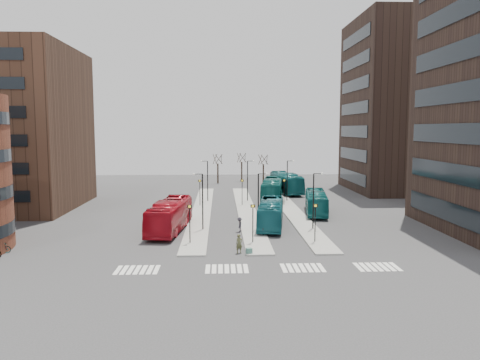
{
  "coord_description": "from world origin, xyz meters",
  "views": [
    {
      "loc": [
        -1.46,
        -31.79,
        10.96
      ],
      "look_at": [
        0.81,
        22.45,
        5.0
      ],
      "focal_mm": 35.0,
      "sensor_mm": 36.0,
      "label": 1
    }
  ],
  "objects_px": {
    "teal_bus_a": "(271,213)",
    "traveller": "(239,244)",
    "commuter_b": "(264,229)",
    "red_bus": "(170,215)",
    "commuter_c": "(240,225)",
    "bicycle_far": "(0,248)",
    "teal_bus_d": "(286,183)",
    "commuter_a": "(175,224)",
    "teal_bus_b": "(272,189)",
    "suitcase": "(249,252)",
    "teal_bus_c": "(316,202)"
  },
  "relations": [
    {
      "from": "teal_bus_d",
      "to": "commuter_a",
      "type": "height_order",
      "value": "teal_bus_d"
    },
    {
      "from": "teal_bus_b",
      "to": "commuter_b",
      "type": "xyz_separation_m",
      "value": [
        -3.54,
        -24.38,
        -0.9
      ]
    },
    {
      "from": "commuter_a",
      "to": "traveller",
      "type": "bearing_deg",
      "value": 145.27
    },
    {
      "from": "red_bus",
      "to": "teal_bus_d",
      "type": "distance_m",
      "value": 34.03
    },
    {
      "from": "teal_bus_a",
      "to": "bicycle_far",
      "type": "xyz_separation_m",
      "value": [
        -25.18,
        -10.3,
        -1.03
      ]
    },
    {
      "from": "teal_bus_c",
      "to": "teal_bus_b",
      "type": "bearing_deg",
      "value": 119.76
    },
    {
      "from": "commuter_b",
      "to": "teal_bus_a",
      "type": "bearing_deg",
      "value": -0.64
    },
    {
      "from": "traveller",
      "to": "commuter_c",
      "type": "distance_m",
      "value": 8.63
    },
    {
      "from": "red_bus",
      "to": "teal_bus_a",
      "type": "relative_size",
      "value": 1.1
    },
    {
      "from": "commuter_a",
      "to": "teal_bus_d",
      "type": "bearing_deg",
      "value": -97.97
    },
    {
      "from": "teal_bus_c",
      "to": "red_bus",
      "type": "bearing_deg",
      "value": -143.07
    },
    {
      "from": "teal_bus_c",
      "to": "traveller",
      "type": "bearing_deg",
      "value": -110.7
    },
    {
      "from": "teal_bus_a",
      "to": "teal_bus_b",
      "type": "distance_m",
      "value": 19.62
    },
    {
      "from": "red_bus",
      "to": "teal_bus_b",
      "type": "distance_m",
      "value": 25.07
    },
    {
      "from": "teal_bus_a",
      "to": "commuter_a",
      "type": "xyz_separation_m",
      "value": [
        -10.57,
        -1.7,
        -0.76
      ]
    },
    {
      "from": "commuter_b",
      "to": "traveller",
      "type": "bearing_deg",
      "value": 170.23
    },
    {
      "from": "commuter_c",
      "to": "commuter_b",
      "type": "bearing_deg",
      "value": 51.35
    },
    {
      "from": "traveller",
      "to": "bicycle_far",
      "type": "xyz_separation_m",
      "value": [
        -21.16,
        0.91,
        -0.37
      ]
    },
    {
      "from": "teal_bus_b",
      "to": "commuter_a",
      "type": "bearing_deg",
      "value": -112.21
    },
    {
      "from": "traveller",
      "to": "suitcase",
      "type": "bearing_deg",
      "value": -56.43
    },
    {
      "from": "suitcase",
      "to": "traveller",
      "type": "distance_m",
      "value": 1.18
    },
    {
      "from": "commuter_a",
      "to": "commuter_b",
      "type": "distance_m",
      "value": 9.84
    },
    {
      "from": "teal_bus_a",
      "to": "teal_bus_d",
      "type": "relative_size",
      "value": 0.88
    },
    {
      "from": "suitcase",
      "to": "bicycle_far",
      "type": "bearing_deg",
      "value": 155.99
    },
    {
      "from": "commuter_a",
      "to": "commuter_c",
      "type": "height_order",
      "value": "commuter_c"
    },
    {
      "from": "suitcase",
      "to": "commuter_c",
      "type": "distance_m",
      "value": 9.27
    },
    {
      "from": "commuter_a",
      "to": "commuter_c",
      "type": "distance_m",
      "value": 6.98
    },
    {
      "from": "traveller",
      "to": "commuter_b",
      "type": "distance_m",
      "value": 6.89
    },
    {
      "from": "commuter_c",
      "to": "bicycle_far",
      "type": "bearing_deg",
      "value": -64.79
    },
    {
      "from": "bicycle_far",
      "to": "traveller",
      "type": "bearing_deg",
      "value": -96.36
    },
    {
      "from": "suitcase",
      "to": "teal_bus_b",
      "type": "bearing_deg",
      "value": 60.07
    },
    {
      "from": "teal_bus_d",
      "to": "traveller",
      "type": "xyz_separation_m",
      "value": [
        -9.67,
        -39.12,
        -0.87
      ]
    },
    {
      "from": "teal_bus_c",
      "to": "commuter_b",
      "type": "bearing_deg",
      "value": -113.37
    },
    {
      "from": "teal_bus_d",
      "to": "commuter_c",
      "type": "bearing_deg",
      "value": -114.5
    },
    {
      "from": "teal_bus_b",
      "to": "teal_bus_d",
      "type": "relative_size",
      "value": 0.97
    },
    {
      "from": "teal_bus_a",
      "to": "commuter_b",
      "type": "height_order",
      "value": "teal_bus_a"
    },
    {
      "from": "commuter_a",
      "to": "bicycle_far",
      "type": "distance_m",
      "value": 16.96
    },
    {
      "from": "red_bus",
      "to": "commuter_c",
      "type": "bearing_deg",
      "value": -0.39
    },
    {
      "from": "teal_bus_b",
      "to": "teal_bus_c",
      "type": "xyz_separation_m",
      "value": [
        4.46,
        -11.62,
        -0.21
      ]
    },
    {
      "from": "teal_bus_a",
      "to": "commuter_a",
      "type": "height_order",
      "value": "teal_bus_a"
    },
    {
      "from": "teal_bus_a",
      "to": "traveller",
      "type": "relative_size",
      "value": 6.37
    },
    {
      "from": "teal_bus_b",
      "to": "commuter_b",
      "type": "relative_size",
      "value": 7.75
    },
    {
      "from": "teal_bus_a",
      "to": "traveller",
      "type": "height_order",
      "value": "teal_bus_a"
    },
    {
      "from": "teal_bus_d",
      "to": "commuter_c",
      "type": "xyz_separation_m",
      "value": [
        -9.29,
        -30.5,
        -0.93
      ]
    },
    {
      "from": "suitcase",
      "to": "teal_bus_c",
      "type": "bearing_deg",
      "value": 43.22
    },
    {
      "from": "teal_bus_a",
      "to": "commuter_b",
      "type": "distance_m",
      "value": 5.11
    },
    {
      "from": "teal_bus_c",
      "to": "teal_bus_d",
      "type": "relative_size",
      "value": 0.85
    },
    {
      "from": "teal_bus_a",
      "to": "traveller",
      "type": "distance_m",
      "value": 11.93
    },
    {
      "from": "commuter_a",
      "to": "bicycle_far",
      "type": "bearing_deg",
      "value": 51.19
    },
    {
      "from": "suitcase",
      "to": "commuter_b",
      "type": "xyz_separation_m",
      "value": [
        1.92,
        6.93,
        0.47
      ]
    }
  ]
}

